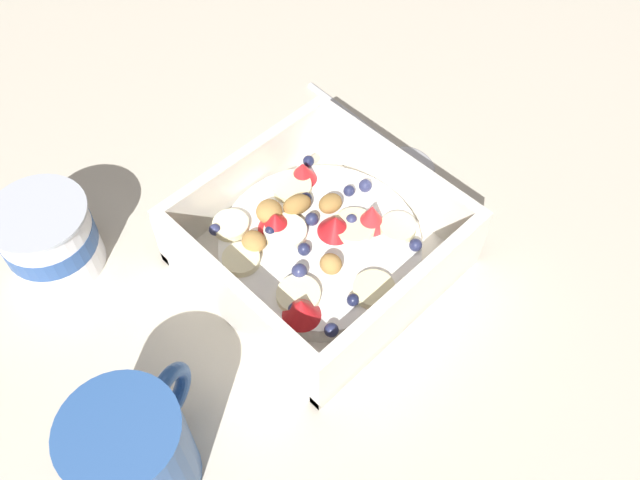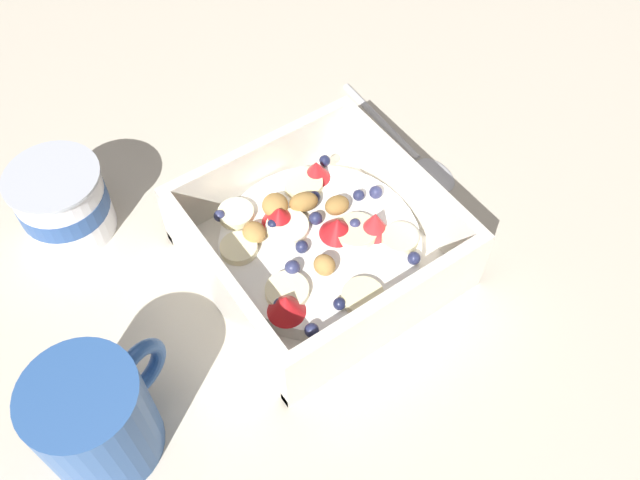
{
  "view_description": "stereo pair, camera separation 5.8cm",
  "coord_description": "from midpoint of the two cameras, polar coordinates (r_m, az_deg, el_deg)",
  "views": [
    {
      "loc": [
        -0.25,
        -0.26,
        0.5
      ],
      "look_at": [
        -0.01,
        -0.02,
        0.03
      ],
      "focal_mm": 38.56,
      "sensor_mm": 36.0,
      "label": 1
    },
    {
      "loc": [
        -0.2,
        -0.3,
        0.5
      ],
      "look_at": [
        -0.01,
        -0.02,
        0.03
      ],
      "focal_mm": 38.56,
      "sensor_mm": 36.0,
      "label": 2
    }
  ],
  "objects": [
    {
      "name": "ground_plane",
      "position": [
        0.61,
        2.34,
        -0.35
      ],
      "size": [
        2.4,
        2.4,
        0.0
      ],
      "primitive_type": "plane",
      "color": "beige"
    },
    {
      "name": "coffee_mug",
      "position": [
        0.5,
        -14.87,
        -14.31
      ],
      "size": [
        0.11,
        0.08,
        0.09
      ],
      "color": "#2D5699",
      "rests_on": "ground"
    },
    {
      "name": "fruit_bowl",
      "position": [
        0.58,
        2.74,
        -0.59
      ],
      "size": [
        0.2,
        0.2,
        0.07
      ],
      "color": "white",
      "rests_on": "ground"
    },
    {
      "name": "spoon",
      "position": [
        0.68,
        10.44,
        6.86
      ],
      "size": [
        0.03,
        0.17,
        0.01
      ],
      "color": "silver",
      "rests_on": "ground"
    },
    {
      "name": "yogurt_cup",
      "position": [
        0.62,
        -18.14,
        2.84
      ],
      "size": [
        0.08,
        0.08,
        0.07
      ],
      "color": "white",
      "rests_on": "ground"
    }
  ]
}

